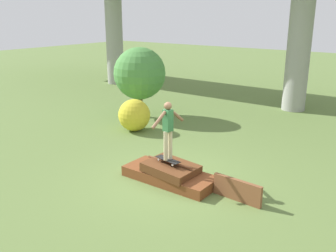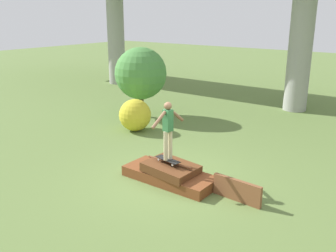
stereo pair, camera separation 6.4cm
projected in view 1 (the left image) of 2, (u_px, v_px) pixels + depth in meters
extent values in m
plane|color=olive|center=(170.00, 181.00, 10.63)|extent=(80.00, 80.00, 0.00)
cube|color=brown|center=(170.00, 176.00, 10.59)|extent=(2.70, 1.10, 0.29)
cube|color=#5B3319|center=(171.00, 168.00, 10.45)|extent=(1.47, 1.11, 0.31)
cylinder|color=brown|center=(170.00, 162.00, 10.47)|extent=(1.50, 0.06, 0.06)
cube|color=brown|center=(237.00, 190.00, 9.46)|extent=(1.35, 0.19, 0.57)
cube|color=black|center=(168.00, 159.00, 10.37)|extent=(0.83, 0.36, 0.01)
cylinder|color=silver|center=(178.00, 163.00, 10.26)|extent=(0.06, 0.04, 0.05)
cylinder|color=silver|center=(173.00, 165.00, 10.13)|extent=(0.06, 0.04, 0.05)
cylinder|color=silver|center=(164.00, 158.00, 10.64)|extent=(0.06, 0.04, 0.05)
cylinder|color=silver|center=(159.00, 159.00, 10.52)|extent=(0.06, 0.04, 0.05)
cylinder|color=#C6B78E|center=(170.00, 145.00, 10.31)|extent=(0.12, 0.12, 0.82)
cylinder|color=#C6B78E|center=(166.00, 146.00, 10.19)|extent=(0.12, 0.12, 0.82)
cube|color=#2D6638|center=(168.00, 120.00, 10.04)|extent=(0.25, 0.24, 0.60)
sphere|color=brown|center=(168.00, 106.00, 9.93)|extent=(0.21, 0.21, 0.21)
cylinder|color=brown|center=(177.00, 115.00, 10.24)|extent=(0.17, 0.51, 0.43)
cylinder|color=brown|center=(159.00, 120.00, 9.80)|extent=(0.17, 0.51, 0.43)
cylinder|color=#9E9E99|center=(114.00, 34.00, 24.45)|extent=(1.10, 1.10, 6.52)
cylinder|color=#9E9E99|center=(299.00, 42.00, 17.51)|extent=(1.10, 1.10, 6.52)
cylinder|color=brown|center=(140.00, 106.00, 17.09)|extent=(0.22, 0.22, 1.00)
sphere|color=#4C8E42|center=(140.00, 73.00, 16.66)|extent=(2.32, 2.32, 2.32)
sphere|color=gold|center=(134.00, 115.00, 14.99)|extent=(1.29, 1.29, 1.29)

